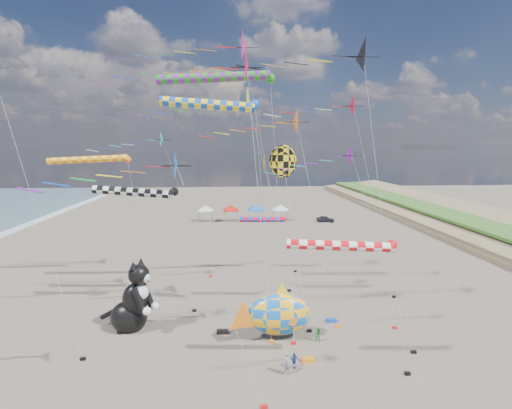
{
  "coord_description": "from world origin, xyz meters",
  "views": [
    {
      "loc": [
        -1.49,
        -19.02,
        14.84
      ],
      "look_at": [
        0.69,
        12.0,
        10.34
      ],
      "focal_mm": 28.0,
      "sensor_mm": 36.0,
      "label": 1
    }
  ],
  "objects_px": {
    "fish_inflatable": "(278,314)",
    "parked_car": "(325,219)",
    "person_adult": "(287,363)",
    "child_green": "(319,335)",
    "child_blue": "(294,360)",
    "cat_inflatable": "(132,294)"
  },
  "relations": [
    {
      "from": "cat_inflatable",
      "to": "child_blue",
      "type": "distance_m",
      "value": 14.06
    },
    {
      "from": "fish_inflatable",
      "to": "person_adult",
      "type": "relative_size",
      "value": 4.33
    },
    {
      "from": "cat_inflatable",
      "to": "person_adult",
      "type": "height_order",
      "value": "cat_inflatable"
    },
    {
      "from": "person_adult",
      "to": "child_blue",
      "type": "bearing_deg",
      "value": 16.59
    },
    {
      "from": "person_adult",
      "to": "child_green",
      "type": "xyz_separation_m",
      "value": [
        3.04,
        4.22,
        -0.23
      ]
    },
    {
      "from": "child_green",
      "to": "child_blue",
      "type": "relative_size",
      "value": 0.98
    },
    {
      "from": "child_blue",
      "to": "parked_car",
      "type": "distance_m",
      "value": 54.23
    },
    {
      "from": "cat_inflatable",
      "to": "child_green",
      "type": "relative_size",
      "value": 5.54
    },
    {
      "from": "cat_inflatable",
      "to": "child_green",
      "type": "bearing_deg",
      "value": 11.1
    },
    {
      "from": "cat_inflatable",
      "to": "person_adult",
      "type": "xyz_separation_m",
      "value": [
        11.61,
        -7.32,
        -2.24
      ]
    },
    {
      "from": "cat_inflatable",
      "to": "child_blue",
      "type": "bearing_deg",
      "value": -5.47
    },
    {
      "from": "fish_inflatable",
      "to": "child_blue",
      "type": "relative_size",
      "value": 6.04
    },
    {
      "from": "person_adult",
      "to": "fish_inflatable",
      "type": "bearing_deg",
      "value": 54.74
    },
    {
      "from": "person_adult",
      "to": "parked_car",
      "type": "distance_m",
      "value": 55.06
    },
    {
      "from": "cat_inflatable",
      "to": "child_green",
      "type": "height_order",
      "value": "cat_inflatable"
    },
    {
      "from": "child_blue",
      "to": "child_green",
      "type": "bearing_deg",
      "value": 31.13
    },
    {
      "from": "fish_inflatable",
      "to": "child_blue",
      "type": "xyz_separation_m",
      "value": [
        0.56,
        -4.27,
        -1.43
      ]
    },
    {
      "from": "cat_inflatable",
      "to": "parked_car",
      "type": "xyz_separation_m",
      "value": [
        27.06,
        45.53,
        -2.41
      ]
    },
    {
      "from": "fish_inflatable",
      "to": "parked_car",
      "type": "height_order",
      "value": "fish_inflatable"
    },
    {
      "from": "child_green",
      "to": "fish_inflatable",
      "type": "bearing_deg",
      "value": 169.53
    },
    {
      "from": "person_adult",
      "to": "child_green",
      "type": "bearing_deg",
      "value": 18.91
    },
    {
      "from": "fish_inflatable",
      "to": "child_green",
      "type": "distance_m",
      "value": 3.46
    }
  ]
}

